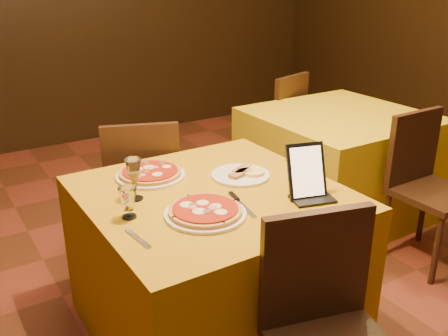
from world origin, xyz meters
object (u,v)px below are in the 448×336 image
chair_side_far (271,126)px  pizza_near (205,212)px  pizza_far (150,174)px  wine_glass (134,179)px  side_table (337,164)px  water_glass (128,203)px  chair_side_near (435,193)px  chair_main_far (142,188)px  tablet (306,171)px  main_table (213,263)px

chair_side_far → pizza_near: chair_side_far is taller
pizza_near → pizza_far: bearing=92.3°
chair_side_far → wine_glass: (-1.75, -1.33, 0.39)m
side_table → wine_glass: wine_glass is taller
chair_side_far → pizza_far: 1.98m
pizza_far → water_glass: 0.43m
chair_side_near → chair_side_far: same height
side_table → wine_glass: size_ratio=5.79×
chair_side_near → chair_side_far: size_ratio=1.00×
chair_side_near → chair_main_far: bearing=144.7°
chair_main_far → chair_side_near: bearing=165.9°
water_glass → tablet: 0.77m
side_table → pizza_near: (-1.58, -0.83, 0.39)m
chair_side_far → tablet: size_ratio=3.73×
pizza_far → tablet: bearing=-49.3°
chair_side_near → chair_side_far: 1.59m
pizza_far → chair_main_far: bearing=72.5°
chair_main_far → pizza_far: 0.63m
pizza_far → water_glass: bearing=-125.8°
chair_side_near → water_glass: chair_side_near is taller
chair_side_near → pizza_near: (-1.58, -0.03, 0.31)m
side_table → chair_side_near: 0.81m
chair_side_near → pizza_far: 1.69m
chair_side_far → wine_glass: bearing=20.1°
chair_side_near → tablet: tablet is taller
chair_side_far → wine_glass: wine_glass is taller
side_table → chair_side_near: bearing=-90.0°
tablet → water_glass: bearing=179.0°
side_table → chair_main_far: bearing=172.8°
chair_main_far → water_glass: size_ratio=7.00×
pizza_near → main_table: bearing=52.3°
pizza_far → wine_glass: size_ratio=1.75×
wine_glass → chair_main_far: bearing=65.8°
tablet → pizza_near: bearing=-173.1°
side_table → chair_side_near: size_ratio=1.21×
chair_side_far → tablet: (-1.11, -1.69, 0.41)m
main_table → chair_side_far: size_ratio=1.21×
tablet → wine_glass: bearing=166.0°
chair_main_far → chair_side_near: (1.43, -0.99, 0.00)m
chair_side_near → wine_glass: 1.82m
side_table → chair_main_far: 1.45m
main_table → pizza_far: bearing=118.4°
chair_side_far → water_glass: bearing=21.6°
main_table → tablet: (0.32, -0.26, 0.49)m
pizza_near → chair_side_near: bearing=1.0°
chair_main_far → wine_glass: size_ratio=4.79×
side_table → chair_side_far: size_ratio=1.21×
chair_side_far → pizza_far: (-1.60, -1.13, 0.31)m
pizza_near → tablet: tablet is taller
side_table → chair_side_near: (0.00, -0.81, 0.08)m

